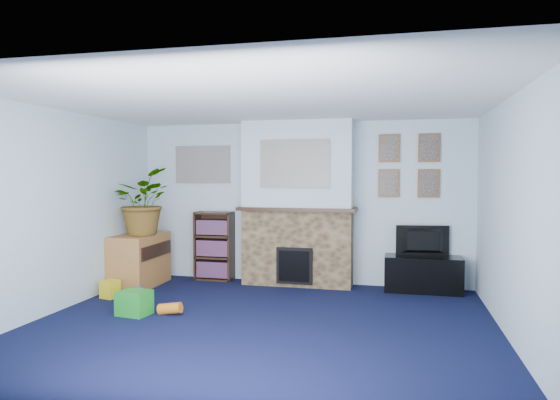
% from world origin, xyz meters
% --- Properties ---
extents(floor, '(5.00, 4.50, 0.01)m').
position_xyz_m(floor, '(0.00, 0.00, 0.00)').
color(floor, black).
rests_on(floor, ground).
extents(ceiling, '(5.00, 4.50, 0.01)m').
position_xyz_m(ceiling, '(0.00, 0.00, 2.40)').
color(ceiling, white).
rests_on(ceiling, wall_back).
extents(wall_back, '(5.00, 0.04, 2.40)m').
position_xyz_m(wall_back, '(0.00, 2.25, 1.20)').
color(wall_back, silver).
rests_on(wall_back, ground).
extents(wall_front, '(5.00, 0.04, 2.40)m').
position_xyz_m(wall_front, '(0.00, -2.25, 1.20)').
color(wall_front, silver).
rests_on(wall_front, ground).
extents(wall_left, '(0.04, 4.50, 2.40)m').
position_xyz_m(wall_left, '(-2.50, 0.00, 1.20)').
color(wall_left, silver).
rests_on(wall_left, ground).
extents(wall_right, '(0.04, 4.50, 2.40)m').
position_xyz_m(wall_right, '(2.50, 0.00, 1.20)').
color(wall_right, silver).
rests_on(wall_right, ground).
extents(chimney_breast, '(1.72, 0.50, 2.40)m').
position_xyz_m(chimney_breast, '(0.00, 2.05, 1.18)').
color(chimney_breast, brown).
rests_on(chimney_breast, ground).
extents(collage_main, '(1.00, 0.03, 0.68)m').
position_xyz_m(collage_main, '(0.00, 1.84, 1.78)').
color(collage_main, gray).
rests_on(collage_main, chimney_breast).
extents(collage_left, '(0.90, 0.03, 0.58)m').
position_xyz_m(collage_left, '(-1.55, 2.23, 1.78)').
color(collage_left, gray).
rests_on(collage_left, wall_back).
extents(portrait_tl, '(0.30, 0.03, 0.40)m').
position_xyz_m(portrait_tl, '(1.30, 2.23, 2.00)').
color(portrait_tl, brown).
rests_on(portrait_tl, wall_back).
extents(portrait_tr, '(0.30, 0.03, 0.40)m').
position_xyz_m(portrait_tr, '(1.85, 2.23, 2.00)').
color(portrait_tr, brown).
rests_on(portrait_tr, wall_back).
extents(portrait_bl, '(0.30, 0.03, 0.40)m').
position_xyz_m(portrait_bl, '(1.30, 2.23, 1.50)').
color(portrait_bl, brown).
rests_on(portrait_bl, wall_back).
extents(portrait_br, '(0.30, 0.03, 0.40)m').
position_xyz_m(portrait_br, '(1.85, 2.23, 1.50)').
color(portrait_br, brown).
rests_on(portrait_br, wall_back).
extents(tv_stand, '(1.04, 0.44, 0.49)m').
position_xyz_m(tv_stand, '(1.78, 2.03, 0.23)').
color(tv_stand, black).
rests_on(tv_stand, ground).
extents(television, '(0.74, 0.20, 0.42)m').
position_xyz_m(television, '(1.78, 2.05, 0.70)').
color(television, black).
rests_on(television, tv_stand).
extents(bookshelf, '(0.58, 0.28, 1.05)m').
position_xyz_m(bookshelf, '(-1.32, 2.11, 0.50)').
color(bookshelf, black).
rests_on(bookshelf, ground).
extents(sideboard, '(0.54, 0.97, 0.76)m').
position_xyz_m(sideboard, '(-2.24, 1.46, 0.35)').
color(sideboard, '#A86D36').
rests_on(sideboard, ground).
extents(potted_plant, '(1.13, 1.15, 0.97)m').
position_xyz_m(potted_plant, '(-2.19, 1.41, 1.24)').
color(potted_plant, '#26661E').
rests_on(potted_plant, sideboard).
extents(mantel_clock, '(0.10, 0.06, 0.13)m').
position_xyz_m(mantel_clock, '(0.01, 2.00, 1.22)').
color(mantel_clock, gold).
rests_on(mantel_clock, chimney_breast).
extents(mantel_candle, '(0.05, 0.05, 0.15)m').
position_xyz_m(mantel_candle, '(0.35, 2.00, 1.23)').
color(mantel_candle, '#B2BFC6').
rests_on(mantel_candle, chimney_breast).
extents(mantel_teddy, '(0.13, 0.13, 0.13)m').
position_xyz_m(mantel_teddy, '(-0.59, 2.00, 1.22)').
color(mantel_teddy, gray).
rests_on(mantel_teddy, chimney_breast).
extents(mantel_can, '(0.06, 0.06, 0.13)m').
position_xyz_m(mantel_can, '(0.78, 2.00, 1.21)').
color(mantel_can, yellow).
rests_on(mantel_can, chimney_breast).
extents(green_crate, '(0.38, 0.32, 0.28)m').
position_xyz_m(green_crate, '(-1.53, 0.07, 0.14)').
color(green_crate, '#198C26').
rests_on(green_crate, ground).
extents(toy_ball, '(0.17, 0.17, 0.17)m').
position_xyz_m(toy_ball, '(-1.85, 0.74, 0.09)').
color(toy_ball, blue).
rests_on(toy_ball, ground).
extents(toy_block, '(0.23, 0.23, 0.24)m').
position_xyz_m(toy_block, '(-2.25, 0.72, 0.11)').
color(toy_block, yellow).
rests_on(toy_block, ground).
extents(toy_tube, '(0.29, 0.13, 0.17)m').
position_xyz_m(toy_tube, '(-1.14, 0.18, 0.07)').
color(toy_tube, orange).
rests_on(toy_tube, ground).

